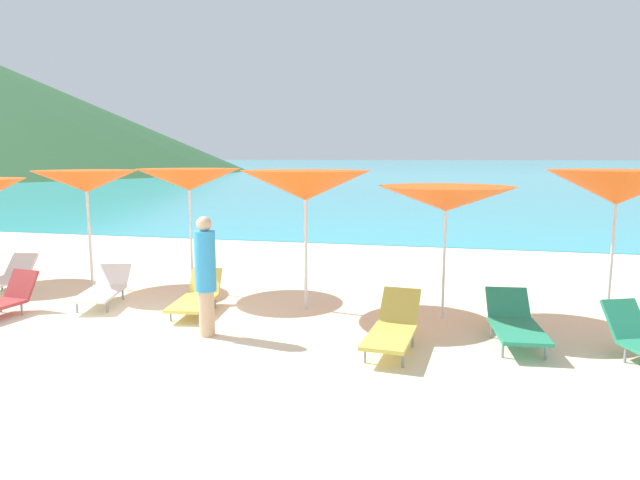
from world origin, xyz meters
TOP-DOWN VIEW (x-y plane):
  - ground_plane at (0.00, 10.00)m, footprint 50.00×100.00m
  - ocean_water at (0.00, 229.07)m, footprint 650.00×440.00m
  - umbrella_3 at (-2.26, 2.66)m, footprint 2.10×2.10m
  - umbrella_4 at (-0.10, 2.71)m, footprint 2.02×2.02m
  - umbrella_5 at (2.35, 2.01)m, footprint 2.31×2.31m
  - umbrella_6 at (4.62, 1.95)m, footprint 2.11×2.11m
  - umbrella_7 at (7.22, 2.58)m, footprint 2.21×2.21m
  - lounge_chair_4 at (3.98, 0.34)m, footprint 0.69×1.60m
  - lounge_chair_5 at (0.60, 1.44)m, footprint 0.73×1.52m
  - lounge_chair_7 at (5.61, 0.96)m, footprint 0.76×1.58m
  - lounge_chair_10 at (-1.23, 1.55)m, footprint 0.95×1.62m
  - lounge_chair_12 at (-3.53, 1.79)m, footprint 0.69×1.53m
  - beachgoer_2 at (1.30, 0.32)m, footprint 0.30×0.30m

SIDE VIEW (x-z plane):
  - ground_plane at x=0.00m, z-range -0.30..0.00m
  - ocean_water at x=0.00m, z-range 0.00..0.02m
  - lounge_chair_5 at x=0.60m, z-range -0.05..0.58m
  - lounge_chair_10 at x=-1.23m, z-range -0.02..0.56m
  - lounge_chair_12 at x=-3.53m, z-range -0.02..0.64m
  - lounge_chair_7 at x=5.61m, z-range -0.01..0.63m
  - lounge_chair_4 at x=3.98m, z-range -0.03..0.66m
  - beachgoer_2 at x=1.30m, z-range 0.06..1.81m
  - umbrella_6 at x=4.62m, z-range 0.87..2.99m
  - umbrella_3 at x=-2.26m, z-range 0.94..3.26m
  - umbrella_7 at x=7.22m, z-range 0.92..3.29m
  - umbrella_5 at x=2.35m, z-range 0.93..3.28m
  - umbrella_4 at x=-0.10m, z-range 0.97..3.33m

